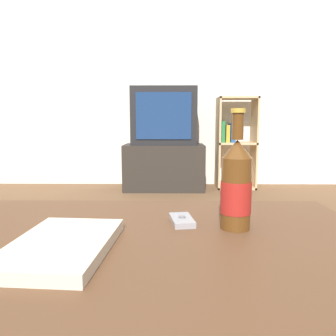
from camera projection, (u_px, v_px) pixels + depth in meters
back_wall at (165, 66)px, 3.56m from camera, size 8.00×0.05×2.60m
coffee_table at (134, 271)px, 0.69m from camera, size 1.07×0.70×0.45m
tv_stand at (164, 167)px, 3.41m from camera, size 0.82×0.45×0.47m
television at (164, 116)px, 3.34m from camera, size 0.65×0.40×0.58m
bookshelf at (234, 141)px, 3.45m from camera, size 0.40×0.30×0.95m
beer_bottle at (236, 186)px, 0.75m from camera, size 0.07×0.07×0.28m
cell_phone at (182, 220)px, 0.80m from camera, size 0.06×0.10×0.02m
table_book at (62, 246)px, 0.62m from camera, size 0.20×0.29×0.02m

